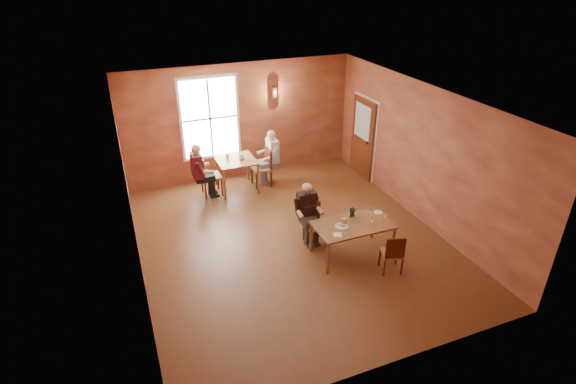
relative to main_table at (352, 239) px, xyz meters
name	(u,v)px	position (x,y,z in m)	size (l,w,h in m)	color
ground	(292,240)	(-0.92, 0.88, -0.35)	(6.00, 7.00, 0.01)	brown
wall_back	(241,122)	(-0.92, 4.38, 1.15)	(6.00, 0.04, 3.00)	brown
wall_front	(394,284)	(-0.92, -2.62, 1.15)	(6.00, 0.04, 3.00)	brown
wall_left	(130,204)	(-3.92, 0.88, 1.15)	(0.04, 7.00, 3.00)	brown
wall_right	(420,154)	(2.08, 0.88, 1.15)	(0.04, 7.00, 3.00)	brown
ceiling	(292,100)	(-0.92, 0.88, 2.65)	(6.00, 7.00, 0.04)	white
window	(210,118)	(-1.72, 4.33, 1.35)	(1.36, 0.10, 1.96)	white
door	(362,138)	(2.02, 3.18, 0.70)	(0.12, 1.04, 2.10)	maroon
wall_sconce	(274,92)	(-0.02, 4.28, 1.85)	(0.16, 0.16, 0.28)	brown
main_table	(352,239)	(0.00, 0.00, 0.00)	(1.49, 0.84, 0.70)	brown
chair_diner_main	(315,225)	(-0.50, 0.65, 0.08)	(0.38, 0.38, 0.86)	#4D2D17
diner_main	(316,217)	(-0.50, 0.62, 0.27)	(0.49, 0.49, 1.23)	#3A2719
chair_empty	(392,252)	(0.43, -0.73, 0.06)	(0.36, 0.36, 0.81)	#43270F
plate_food	(342,226)	(-0.25, -0.01, 0.37)	(0.26, 0.26, 0.03)	white
sandwich	(344,221)	(-0.16, 0.08, 0.40)	(0.08, 0.08, 0.10)	tan
goblet_a	(370,214)	(0.43, 0.11, 0.43)	(0.06, 0.06, 0.16)	white
goblet_b	(385,217)	(0.63, -0.11, 0.43)	(0.07, 0.07, 0.16)	white
goblet_c	(371,221)	(0.30, -0.15, 0.44)	(0.07, 0.07, 0.18)	white
menu_stand	(352,212)	(0.12, 0.26, 0.44)	(0.11, 0.06, 0.19)	#1B3821
knife	(357,231)	(-0.05, -0.26, 0.35)	(0.18, 0.01, 0.00)	silver
napkin	(338,235)	(-0.45, -0.22, 0.35)	(0.15, 0.15, 0.01)	white
side_plate	(378,212)	(0.69, 0.19, 0.36)	(0.17, 0.17, 0.01)	silver
second_table	(237,175)	(-1.31, 3.57, 0.06)	(0.94, 0.94, 0.83)	brown
chair_diner_white	(261,168)	(-0.66, 3.57, 0.14)	(0.44, 0.44, 0.98)	brown
diner_white	(262,161)	(-0.63, 3.57, 0.34)	(0.55, 0.55, 1.37)	white
chair_diner_maroon	(211,175)	(-1.96, 3.57, 0.16)	(0.45, 0.45, 1.02)	brown
diner_maroon	(209,169)	(-1.99, 3.57, 0.32)	(0.54, 0.54, 1.35)	#4D101A
cup_a	(242,158)	(-1.18, 3.51, 0.53)	(0.14, 0.14, 0.11)	white
cup_b	(227,157)	(-1.49, 3.71, 0.53)	(0.11, 0.11, 0.10)	silver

